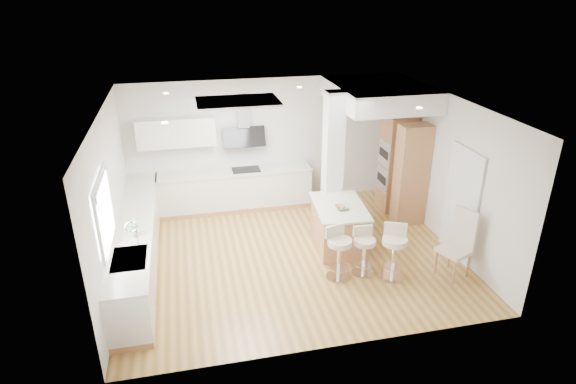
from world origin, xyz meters
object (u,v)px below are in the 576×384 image
object	(u,v)px
peninsula	(339,225)
bar_stool_c	(394,249)
bar_stool_a	(339,250)
dining_chair	(459,241)
bar_stool_b	(364,249)

from	to	relation	value
peninsula	bar_stool_c	world-z (taller)	bar_stool_c
bar_stool_a	dining_chair	world-z (taller)	dining_chair
peninsula	bar_stool_a	world-z (taller)	bar_stool_a
peninsula	dining_chair	distance (m)	2.17
bar_stool_b	dining_chair	xyz separation A→B (m)	(1.56, -0.36, 0.16)
peninsula	bar_stool_b	world-z (taller)	peninsula
bar_stool_a	bar_stool_c	size ratio (longest dim) A/B	0.97
peninsula	bar_stool_c	size ratio (longest dim) A/B	1.49
bar_stool_a	bar_stool_b	distance (m)	0.47
bar_stool_a	bar_stool_b	bearing A→B (deg)	-13.69
bar_stool_b	dining_chair	world-z (taller)	dining_chair
peninsula	dining_chair	bearing A→B (deg)	-34.21
bar_stool_a	peninsula	bearing A→B (deg)	54.07
bar_stool_b	bar_stool_c	world-z (taller)	bar_stool_c
bar_stool_b	peninsula	bearing A→B (deg)	99.27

